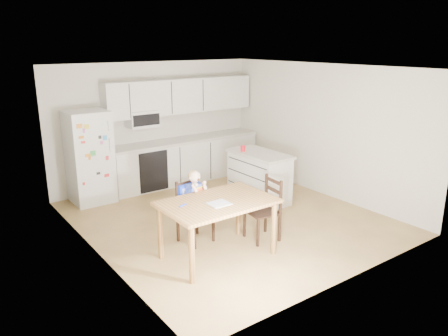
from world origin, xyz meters
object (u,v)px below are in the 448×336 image
at_px(chair_booster, 193,199).
at_px(dining_table, 218,208).
at_px(red_cup, 243,148).
at_px(refrigerator, 89,157).
at_px(chair_side, 268,205).
at_px(kitchen_island, 259,176).

bearing_deg(chair_booster, dining_table, -98.11).
relative_size(red_cup, dining_table, 0.07).
distance_m(refrigerator, chair_side, 3.52).
bearing_deg(chair_booster, kitchen_island, 12.73).
height_order(red_cup, chair_booster, chair_booster).
xyz_separation_m(kitchen_island, chair_booster, (-1.92, -0.76, 0.20)).
bearing_deg(dining_table, kitchen_island, 35.62).
distance_m(red_cup, chair_side, 1.83).
relative_size(kitchen_island, chair_side, 1.31).
bearing_deg(chair_side, kitchen_island, 151.87).
xyz_separation_m(refrigerator, kitchen_island, (2.55, -1.79, -0.39)).
xyz_separation_m(chair_booster, chair_side, (0.95, -0.58, -0.13)).
xyz_separation_m(dining_table, chair_side, (0.94, 0.04, -0.17)).
bearing_deg(kitchen_island, refrigerator, 144.86).
height_order(kitchen_island, dining_table, kitchen_island).
xyz_separation_m(kitchen_island, chair_side, (-0.97, -1.34, 0.07)).
distance_m(refrigerator, chair_booster, 2.63).
bearing_deg(red_cup, dining_table, -136.65).
bearing_deg(dining_table, refrigerator, 101.30).
distance_m(kitchen_island, chair_side, 1.65).
relative_size(refrigerator, chair_side, 1.79).
xyz_separation_m(refrigerator, dining_table, (0.63, -3.17, -0.15)).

